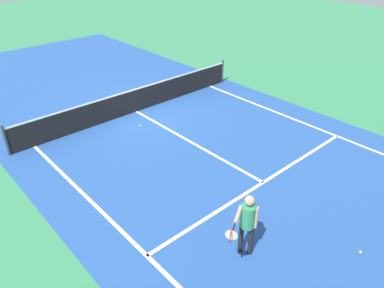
# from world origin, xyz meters

# --- Properties ---
(ground_plane) EXTENTS (60.00, 60.00, 0.00)m
(ground_plane) POSITION_xyz_m (0.00, 0.00, 0.00)
(ground_plane) COLOR #337F51
(court_surface_inbounds) EXTENTS (10.62, 24.40, 0.00)m
(court_surface_inbounds) POSITION_xyz_m (0.00, 0.00, 0.00)
(court_surface_inbounds) COLOR #234C93
(court_surface_inbounds) RESTS_ON ground_plane
(line_sideline_left) EXTENTS (0.10, 11.89, 0.01)m
(line_sideline_left) POSITION_xyz_m (-4.11, -5.95, 0.00)
(line_sideline_left) COLOR white
(line_sideline_left) RESTS_ON ground_plane
(line_sideline_right) EXTENTS (0.10, 11.89, 0.01)m
(line_sideline_right) POSITION_xyz_m (4.11, -5.95, 0.00)
(line_sideline_right) COLOR white
(line_sideline_right) RESTS_ON ground_plane
(line_service_near) EXTENTS (8.22, 0.10, 0.01)m
(line_service_near) POSITION_xyz_m (0.00, -6.40, 0.00)
(line_service_near) COLOR white
(line_service_near) RESTS_ON ground_plane
(line_center_service) EXTENTS (0.10, 6.40, 0.01)m
(line_center_service) POSITION_xyz_m (0.00, -3.20, 0.00)
(line_center_service) COLOR white
(line_center_service) RESTS_ON ground_plane
(net) EXTENTS (9.91, 0.09, 1.07)m
(net) POSITION_xyz_m (0.00, 0.00, 0.49)
(net) COLOR #33383D
(net) RESTS_ON ground_plane
(player_near) EXTENTS (1.14, 0.58, 1.59)m
(player_near) POSITION_xyz_m (-2.43, -7.79, 0.98)
(player_near) COLOR black
(player_near) RESTS_ON ground_plane
(tennis_ball_by_baseline) EXTENTS (0.07, 0.07, 0.07)m
(tennis_ball_by_baseline) POSITION_xyz_m (-0.49, -9.55, 0.03)
(tennis_ball_by_baseline) COLOR #CCE033
(tennis_ball_by_baseline) RESTS_ON ground_plane
(tennis_ball_near_net) EXTENTS (0.07, 0.07, 0.07)m
(tennis_ball_near_net) POSITION_xyz_m (-0.62, -1.18, 0.03)
(tennis_ball_near_net) COLOR #CCE033
(tennis_ball_near_net) RESTS_ON ground_plane
(tennis_ball_mid_court) EXTENTS (0.07, 0.07, 0.07)m
(tennis_ball_mid_court) POSITION_xyz_m (-0.02, -5.10, 0.03)
(tennis_ball_mid_court) COLOR #CCE033
(tennis_ball_mid_court) RESTS_ON ground_plane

